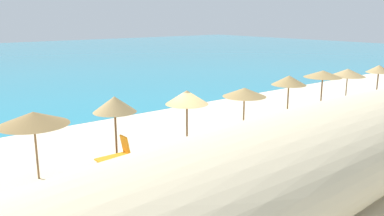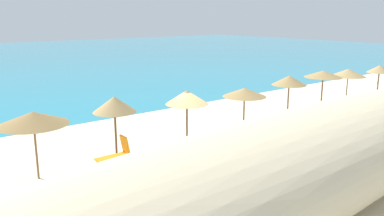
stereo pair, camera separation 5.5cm
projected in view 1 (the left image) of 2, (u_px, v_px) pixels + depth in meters
ground_plane at (196, 145)px, 19.65m from camera, size 160.00×160.00×0.00m
dune_ridge at (306, 158)px, 13.31m from camera, size 37.47×7.30×3.13m
beach_umbrella_3 at (33, 118)px, 15.02m from camera, size 2.67×2.67×2.70m
beach_umbrella_4 at (115, 104)px, 17.25m from camera, size 1.91×1.91×2.82m
beach_umbrella_5 at (187, 97)px, 19.80m from camera, size 2.16×2.16×2.61m
beach_umbrella_6 at (244, 92)px, 21.89m from camera, size 2.42×2.42×2.36m
beach_umbrella_7 at (289, 80)px, 24.18m from camera, size 2.11×2.11×2.69m
beach_umbrella_8 at (323, 74)px, 26.28m from camera, size 2.49×2.49×2.70m
beach_umbrella_9 at (348, 73)px, 28.91m from camera, size 2.49×2.49×2.47m
beach_umbrella_10 at (379, 69)px, 31.00m from camera, size 1.91×1.91×2.48m
lounge_chair_0 at (308, 116)px, 23.73m from camera, size 1.68×0.89×1.03m
lounge_chair_1 at (117, 153)px, 17.11m from camera, size 1.47×0.60×1.16m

